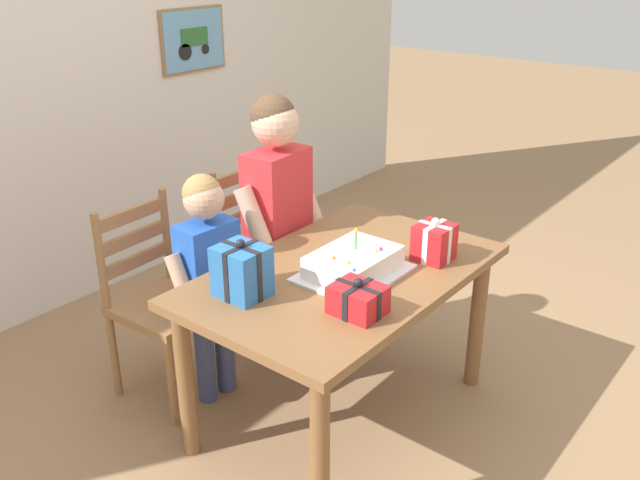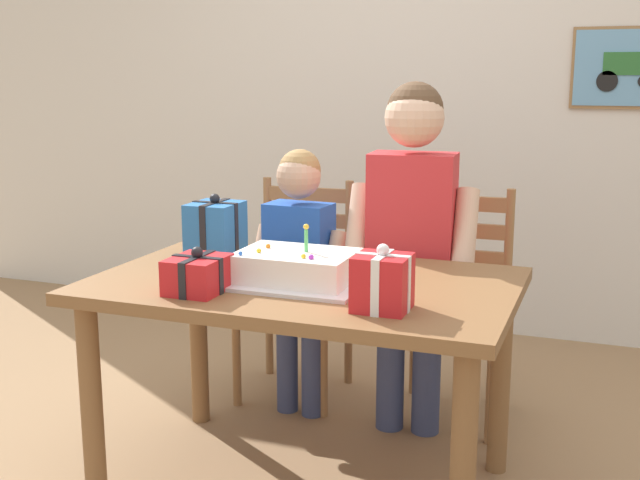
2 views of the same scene
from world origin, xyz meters
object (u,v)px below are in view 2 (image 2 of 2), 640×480
object	(u,v)px
gift_box_corner_small	(382,282)
birthday_cake	(296,269)
child_older	(412,225)
gift_box_red_large	(216,230)
dining_table	(304,310)
gift_box_beside_cake	(198,274)
chair_left	(297,287)
chair_right	(454,303)
child_younger	(299,257)

from	to	relation	value
gift_box_corner_small	birthday_cake	bearing A→B (deg)	151.82
child_older	gift_box_red_large	bearing A→B (deg)	-148.92
dining_table	gift_box_beside_cake	bearing A→B (deg)	-134.88
dining_table	gift_box_corner_small	distance (m)	0.44
birthday_cake	gift_box_red_large	world-z (taller)	gift_box_red_large
dining_table	gift_box_corner_small	size ratio (longest dim) A/B	6.97
chair_left	chair_right	xyz separation A→B (m)	(0.68, 0.00, 0.00)
gift_box_red_large	child_older	distance (m)	0.73
birthday_cake	child_younger	bearing A→B (deg)	111.38
gift_box_beside_cake	child_younger	bearing A→B (deg)	89.69
chair_left	gift_box_beside_cake	bearing A→B (deg)	-84.74
birthday_cake	gift_box_beside_cake	xyz separation A→B (m)	(-0.24, -0.19, 0.01)
birthday_cake	gift_box_corner_small	distance (m)	0.38
gift_box_beside_cake	child_older	xyz separation A→B (m)	(0.46, 0.80, 0.04)
dining_table	birthday_cake	xyz separation A→B (m)	(-0.01, -0.05, 0.15)
dining_table	child_older	xyz separation A→B (m)	(0.21, 0.55, 0.20)
dining_table	chair_left	bearing A→B (deg)	113.75
dining_table	chair_right	xyz separation A→B (m)	(0.34, 0.78, -0.15)
gift_box_red_large	gift_box_corner_small	world-z (taller)	gift_box_red_large
gift_box_red_large	child_younger	bearing A→B (deg)	66.03
gift_box_corner_small	chair_right	xyz separation A→B (m)	(0.01, 1.01, -0.34)
gift_box_beside_cake	chair_left	world-z (taller)	chair_left
gift_box_corner_small	child_older	xyz separation A→B (m)	(-0.11, 0.78, 0.02)
gift_box_beside_cake	gift_box_red_large	bearing A→B (deg)	110.99
gift_box_corner_small	child_younger	world-z (taller)	child_younger
child_younger	chair_left	bearing A→B (deg)	113.85
gift_box_corner_small	chair_right	bearing A→B (deg)	89.34
child_younger	dining_table	bearing A→B (deg)	-66.29
gift_box_beside_cake	gift_box_corner_small	distance (m)	0.57
chair_left	dining_table	bearing A→B (deg)	-66.25
birthday_cake	gift_box_red_large	xyz separation A→B (m)	(-0.40, 0.23, 0.05)
dining_table	gift_box_red_large	bearing A→B (deg)	156.71
dining_table	gift_box_red_large	size ratio (longest dim) A/B	5.69
dining_table	gift_box_red_large	xyz separation A→B (m)	(-0.41, 0.18, 0.20)
chair_right	child_older	distance (m)	0.43
birthday_cake	child_younger	distance (m)	0.66
gift_box_beside_cake	gift_box_corner_small	bearing A→B (deg)	1.66
gift_box_red_large	gift_box_corner_small	size ratio (longest dim) A/B	1.23
birthday_cake	gift_box_beside_cake	size ratio (longest dim) A/B	2.31
dining_table	birthday_cake	bearing A→B (deg)	-95.74
gift_box_red_large	child_older	bearing A→B (deg)	31.08
gift_box_red_large	gift_box_beside_cake	world-z (taller)	gift_box_red_large
gift_box_beside_cake	chair_left	distance (m)	1.07
gift_box_red_large	child_younger	world-z (taller)	child_younger
chair_right	child_older	world-z (taller)	child_older
birthday_cake	child_younger	world-z (taller)	child_younger
gift_box_beside_cake	chair_left	size ratio (longest dim) A/B	0.21
child_older	chair_left	bearing A→B (deg)	158.03
chair_left	child_younger	bearing A→B (deg)	-66.15
gift_box_red_large	chair_right	bearing A→B (deg)	38.69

